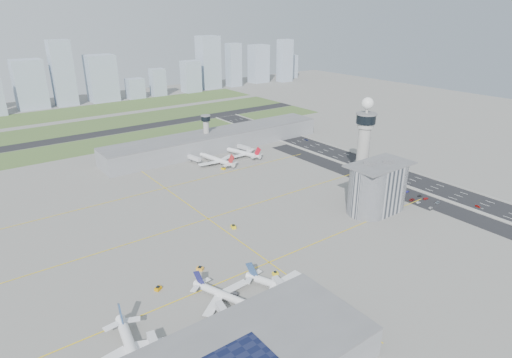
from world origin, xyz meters
TOP-DOWN VIEW (x-y plane):
  - ground at (0.00, 0.00)m, footprint 1000.00×1000.00m
  - grass_strip_0 at (-20.00, 225.00)m, footprint 480.00×50.00m
  - grass_strip_1 at (-20.00, 300.00)m, footprint 480.00×60.00m
  - grass_strip_2 at (-20.00, 380.00)m, footprint 480.00×70.00m
  - runway at (-20.00, 262.00)m, footprint 480.00×22.00m
  - highway at (115.00, 0.00)m, footprint 28.00×500.00m
  - barrier_left at (101.00, 0.00)m, footprint 0.60×500.00m
  - barrier_right at (129.00, 0.00)m, footprint 0.60×500.00m
  - landside_road at (90.00, -10.00)m, footprint 18.00×260.00m
  - parking_lot at (88.00, -22.00)m, footprint 20.00×44.00m
  - taxiway_line_h_0 at (-40.00, -30.00)m, footprint 260.00×0.60m
  - taxiway_line_h_1 at (-40.00, 30.00)m, footprint 260.00×0.60m
  - taxiway_line_h_2 at (-40.00, 90.00)m, footprint 260.00×0.60m
  - taxiway_line_v at (-40.00, 30.00)m, footprint 0.60×260.00m
  - control_tower at (72.00, 8.00)m, footprint 14.00×14.00m
  - secondary_tower at (30.00, 150.00)m, footprint 8.60×8.60m
  - admin_building at (51.99, -22.00)m, footprint 42.00×24.00m
  - terminal_pier at (40.00, 148.00)m, footprint 210.00×32.00m
  - airplane_near_a at (-119.37, -51.73)m, footprint 41.15×46.43m
  - airplane_near_b at (-74.01, -43.44)m, footprint 40.18×43.21m
  - airplane_near_c at (-50.66, -53.12)m, footprint 43.07×46.00m
  - airplane_far_a at (17.30, 113.56)m, footprint 42.19×47.41m
  - airplane_far_b at (44.86, 116.51)m, footprint 43.82×47.96m
  - jet_bridge_near_1 at (-83.00, -61.00)m, footprint 5.39×14.31m
  - jet_bridge_near_2 at (-53.00, -61.00)m, footprint 5.39×14.31m
  - jet_bridge_far_0 at (2.00, 132.00)m, footprint 5.39×14.31m
  - jet_bridge_far_1 at (52.00, 132.00)m, footprint 5.39×14.31m
  - tug_0 at (-94.35, -17.84)m, footprint 3.72×3.31m
  - tug_1 at (-71.23, -15.19)m, footprint 3.69×3.95m
  - tug_2 at (-44.24, -40.08)m, footprint 3.29×2.69m
  - tug_3 at (-34.16, 11.02)m, footprint 3.37×4.10m
  - tug_4 at (14.23, 97.82)m, footprint 3.42×3.87m
  - tug_5 at (52.97, 111.07)m, footprint 3.46×2.60m
  - car_lot_0 at (81.86, -42.06)m, footprint 3.33×1.43m
  - car_lot_1 at (82.62, -32.63)m, footprint 3.60×1.66m
  - car_lot_2 at (82.96, -27.58)m, footprint 4.93×2.78m
  - car_lot_3 at (83.03, -17.89)m, footprint 4.20×1.90m
  - car_lot_4 at (82.92, -13.15)m, footprint 3.35×1.37m
  - car_lot_5 at (83.51, -5.45)m, footprint 3.93×1.51m
  - car_lot_6 at (92.50, -40.28)m, footprint 4.55×2.47m
  - car_lot_7 at (91.92, -31.95)m, footprint 4.40×1.95m
  - car_lot_8 at (92.85, -26.83)m, footprint 3.63×1.77m
  - car_lot_9 at (92.23, -17.44)m, footprint 3.56×1.59m
  - car_lot_10 at (93.73, -9.57)m, footprint 4.60×2.39m
  - car_lot_11 at (93.91, -4.93)m, footprint 4.32×1.99m
  - car_hw_0 at (107.86, -59.02)m, footprint 1.62×3.51m
  - car_hw_1 at (114.89, 40.43)m, footprint 1.68×3.60m
  - car_hw_2 at (122.80, 118.48)m, footprint 2.26×4.41m
  - car_hw_4 at (108.16, 179.81)m, footprint 1.83×3.54m
  - skyline_bldg_7 at (-59.44, 436.89)m, footprint 35.76×28.61m
  - skyline_bldg_8 at (-19.42, 431.56)m, footprint 26.33×21.06m
  - skyline_bldg_9 at (30.27, 432.32)m, footprint 36.96×29.57m
  - skyline_bldg_10 at (73.27, 423.68)m, footprint 23.01×18.41m
  - skyline_bldg_11 at (108.28, 423.34)m, footprint 20.22×16.18m
  - skyline_bldg_12 at (162.17, 421.29)m, footprint 26.14×20.92m
  - skyline_bldg_13 at (201.27, 433.27)m, footprint 32.26×25.81m
  - skyline_bldg_14 at (244.74, 426.38)m, footprint 21.59×17.28m
  - skyline_bldg_15 at (302.83, 435.54)m, footprint 30.25×24.20m
  - skyline_bldg_16 at (345.49, 415.96)m, footprint 23.04×18.43m
  - skyline_bldg_17 at (382.05, 443.29)m, footprint 22.64×18.11m

SIDE VIEW (x-z plane):
  - ground at x=0.00m, z-range 0.00..0.00m
  - taxiway_line_h_0 at x=-40.00m, z-range 0.00..0.01m
  - taxiway_line_h_1 at x=-40.00m, z-range 0.00..0.01m
  - taxiway_line_h_2 at x=-40.00m, z-range 0.00..0.01m
  - taxiway_line_v at x=-40.00m, z-range 0.00..0.01m
  - grass_strip_0 at x=-20.00m, z-range 0.00..0.08m
  - grass_strip_1 at x=-20.00m, z-range 0.00..0.08m
  - grass_strip_2 at x=-20.00m, z-range 0.00..0.08m
  - landside_road at x=90.00m, z-range 0.00..0.08m
  - highway at x=115.00m, z-range 0.00..0.10m
  - parking_lot at x=88.00m, z-range 0.00..0.10m
  - runway at x=-20.00m, z-range 0.01..0.11m
  - car_lot_0 at x=81.86m, z-range 0.00..1.12m
  - car_lot_9 at x=92.23m, z-range 0.00..1.14m
  - car_lot_4 at x=82.92m, z-range 0.00..1.14m
  - car_hw_1 at x=114.89m, z-range 0.00..1.14m
  - car_lot_1 at x=82.62m, z-range 0.00..1.14m
  - car_hw_4 at x=108.16m, z-range 0.00..1.15m
  - car_hw_0 at x=107.86m, z-range 0.00..1.17m
  - car_hw_2 at x=122.80m, z-range 0.00..1.19m
  - car_lot_8 at x=92.85m, z-range 0.00..1.19m
  - car_lot_3 at x=83.03m, z-range 0.00..1.19m
  - barrier_left at x=101.00m, z-range 0.00..1.20m
  - barrier_right at x=129.00m, z-range 0.00..1.20m
  - car_lot_6 at x=92.50m, z-range 0.00..1.21m
  - car_lot_11 at x=93.91m, z-range 0.00..1.22m
  - car_lot_10 at x=93.73m, z-range 0.00..1.24m
  - car_lot_7 at x=91.92m, z-range 0.00..1.25m
  - car_lot_5 at x=83.51m, z-range 0.00..1.28m
  - car_lot_2 at x=82.96m, z-range 0.00..1.30m
  - tug_2 at x=-44.24m, z-range 0.00..1.66m
  - tug_0 at x=-94.35m, z-range 0.00..1.79m
  - tug_5 at x=52.97m, z-range 0.00..1.86m
  - tug_4 at x=14.23m, z-range 0.00..1.87m
  - tug_1 at x=-71.23m, z-range 0.00..1.89m
  - tug_3 at x=-34.16m, z-range 0.00..2.06m
  - jet_bridge_near_1 at x=-83.00m, z-range 0.00..5.70m
  - jet_bridge_near_2 at x=-53.00m, z-range 0.00..5.70m
  - jet_bridge_far_0 at x=2.00m, z-range 0.00..5.70m
  - jet_bridge_far_1 at x=52.00m, z-range 0.00..5.70m
  - airplane_near_b at x=-74.01m, z-range 0.00..9.78m
  - airplane_near_c at x=-50.66m, z-range 0.00..10.29m
  - airplane_far_b at x=44.86m, z-range 0.00..11.24m
  - airplane_near_a at x=-119.37m, z-range 0.00..11.68m
  - airplane_far_a at x=17.30m, z-range 0.00..11.81m
  - terminal_pier at x=40.00m, z-range 0.00..15.80m
  - skyline_bldg_10 at x=73.27m, z-range 0.00..27.75m
  - admin_building at x=51.99m, z-range -1.45..32.05m
  - secondary_tower at x=30.00m, z-range 2.85..34.75m
  - skyline_bldg_11 at x=108.28m, z-range 0.00..38.97m
  - skyline_bldg_17 at x=382.05m, z-range 0.00..41.06m
  - skyline_bldg_12 at x=162.17m, z-range 0.00..46.89m
  - skyline_bldg_7 at x=-59.44m, z-range 0.00..61.22m
  - skyline_bldg_9 at x=30.27m, z-range 0.00..62.11m
  - skyline_bldg_15 at x=302.83m, z-range 0.00..63.40m
  - skyline_bldg_14 at x=244.74m, z-range 0.00..68.75m
  - control_tower at x=72.00m, z-range 2.79..67.29m
  - skyline_bldg_16 at x=345.49m, z-range 0.00..71.56m
  - skyline_bldg_13 at x=201.27m, z-range 0.00..81.20m
  - skyline_bldg_8 at x=-19.42m, z-range 0.00..83.39m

